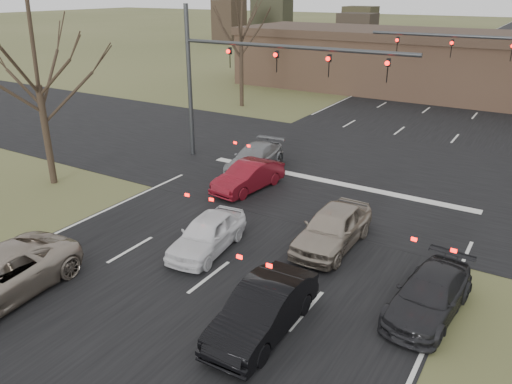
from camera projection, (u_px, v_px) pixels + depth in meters
ground at (145, 327)px, 13.82m from camera, size 360.00×360.00×0.00m
road_main at (485, 65)px, 61.18m from camera, size 14.00×300.00×0.02m
road_cross at (348, 170)px, 25.65m from camera, size 200.00×14.00×0.02m
building at (475, 66)px, 41.84m from camera, size 42.40×10.40×5.30m
mast_arm_near at (241, 67)px, 24.68m from camera, size 12.12×0.24×8.00m
tree_left_near at (31, 41)px, 21.61m from camera, size 5.10×5.10×8.50m
tree_left_far at (241, 8)px, 37.04m from camera, size 5.70×5.70×9.50m
car_white_sedan at (207, 234)px, 17.65m from camera, size 1.98×3.98×1.30m
car_black_hatch at (263, 310)px, 13.41m from camera, size 1.54×4.21×1.38m
car_charcoal_sedan at (429, 295)px, 14.24m from camera, size 2.03×4.22×1.19m
car_grey_ahead at (255, 159)px, 25.42m from camera, size 2.32×4.66×1.30m
car_red_ahead at (248, 176)px, 23.02m from camera, size 1.86×4.10×1.30m
car_silver_ahead at (333, 228)px, 17.90m from camera, size 1.76×4.35×1.48m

